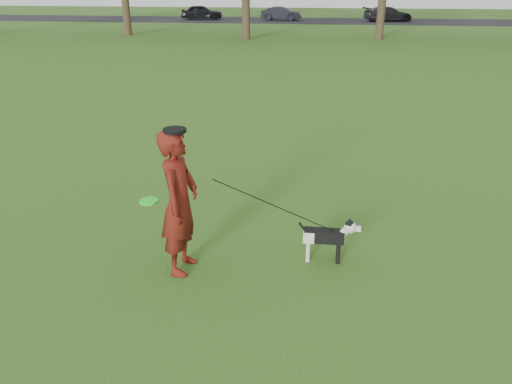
# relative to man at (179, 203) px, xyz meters

# --- Properties ---
(ground) EXTENTS (120.00, 120.00, 0.00)m
(ground) POSITION_rel_man_xyz_m (1.07, 0.28, -0.93)
(ground) COLOR #285116
(ground) RESTS_ON ground
(road) EXTENTS (120.00, 7.00, 0.02)m
(road) POSITION_rel_man_xyz_m (1.07, 40.28, -0.92)
(road) COLOR black
(road) RESTS_ON ground
(man) EXTENTS (0.49, 0.71, 1.87)m
(man) POSITION_rel_man_xyz_m (0.00, 0.00, 0.00)
(man) COLOR #59120C
(man) RESTS_ON ground
(dog) EXTENTS (0.83, 0.17, 0.63)m
(dog) POSITION_rel_man_xyz_m (1.85, 0.43, -0.55)
(dog) COLOR black
(dog) RESTS_ON ground
(car_left) EXTENTS (3.83, 2.16, 1.23)m
(car_left) POSITION_rel_man_xyz_m (-9.00, 40.28, -0.30)
(car_left) COLOR black
(car_left) RESTS_ON road
(car_mid) EXTENTS (3.53, 1.63, 1.12)m
(car_mid) POSITION_rel_man_xyz_m (-1.95, 40.28, -0.35)
(car_mid) COLOR black
(car_mid) RESTS_ON road
(car_right) EXTENTS (4.40, 2.72, 1.19)m
(car_right) POSITION_rel_man_xyz_m (7.09, 40.28, -0.32)
(car_right) COLOR black
(car_right) RESTS_ON road
(man_held_items) EXTENTS (2.43, 0.66, 1.45)m
(man_held_items) POSITION_rel_man_xyz_m (1.20, 0.18, -0.07)
(man_held_items) COLOR #20FF25
(man_held_items) RESTS_ON ground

